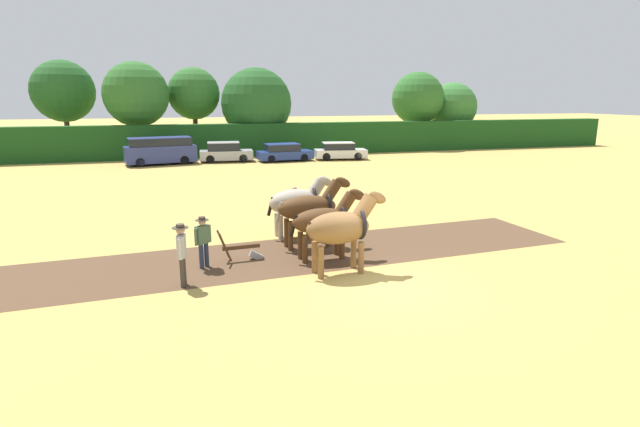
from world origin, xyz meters
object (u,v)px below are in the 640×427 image
at_px(tree_right, 418,98).
at_px(parked_car_center, 340,151).
at_px(plow, 245,251).
at_px(farmer_at_plow, 203,239).
at_px(tree_center, 194,94).
at_px(tree_center_right, 256,103).
at_px(tree_left, 63,91).
at_px(draft_horse_lead_left, 342,227).
at_px(parked_car_center_left, 284,153).
at_px(tree_far_right, 452,107).
at_px(parked_car_left, 225,152).
at_px(draft_horse_trail_right, 298,202).
at_px(draft_horse_lead_right, 325,220).
at_px(farmer_onlooker_left, 182,250).
at_px(draft_horse_trail_left, 310,207).
at_px(tree_center_left, 136,95).
at_px(farmer_beside_team, 295,203).
at_px(parked_van, 160,151).

xyz_separation_m(tree_right, parked_car_center, (-10.60, -7.09, -4.28)).
bearing_deg(plow, farmer_at_plow, -167.69).
distance_m(tree_center, tree_center_right, 5.90).
bearing_deg(tree_left, tree_right, -4.71).
height_order(draft_horse_lead_left, plow, draft_horse_lead_left).
distance_m(tree_center_right, parked_car_center_left, 7.93).
distance_m(tree_far_right, parked_car_left, 25.44).
bearing_deg(draft_horse_trail_right, draft_horse_lead_right, -89.72).
bearing_deg(tree_center, plow, -89.93).
xyz_separation_m(draft_horse_lead_left, farmer_onlooker_left, (-4.58, 0.18, -0.35)).
height_order(draft_horse_lead_right, draft_horse_trail_left, draft_horse_trail_left).
height_order(tree_center_left, parked_car_left, tree_center_left).
height_order(tree_right, farmer_onlooker_left, tree_right).
relative_size(tree_right, draft_horse_trail_right, 2.89).
distance_m(tree_center, farmer_beside_team, 29.77).
distance_m(tree_left, farmer_onlooker_left, 37.44).
distance_m(draft_horse_lead_left, parked_van, 27.81).
bearing_deg(draft_horse_trail_left, parked_car_left, 87.43).
xyz_separation_m(draft_horse_lead_right, draft_horse_trail_left, (-0.09, 1.43, 0.13)).
distance_m(tree_center_left, tree_right, 26.85).
bearing_deg(parked_van, farmer_beside_team, -84.51).
bearing_deg(parked_van, plow, -92.68).
xyz_separation_m(tree_left, draft_horse_trail_right, (13.50, -31.88, -4.29)).
xyz_separation_m(plow, parked_car_center, (11.28, 24.38, 0.39)).
xyz_separation_m(tree_right, parked_car_left, (-19.98, -5.96, -4.22)).
height_order(draft_horse_trail_left, parked_car_center_left, draft_horse_trail_left).
height_order(tree_center_left, draft_horse_trail_right, tree_center_left).
distance_m(tree_center_left, draft_horse_trail_right, 30.15).
relative_size(draft_horse_trail_right, farmer_at_plow, 1.63).
bearing_deg(draft_horse_lead_right, tree_center_left, 99.43).
height_order(tree_center_right, draft_horse_lead_right, tree_center_right).
height_order(draft_horse_lead_left, parked_car_center, draft_horse_lead_left).
bearing_deg(tree_center_right, tree_center_left, -178.78).
distance_m(draft_horse_trail_left, draft_horse_trail_right, 1.44).
bearing_deg(draft_horse_trail_right, tree_left, 109.13).
xyz_separation_m(tree_center_right, farmer_onlooker_left, (-7.43, -33.32, -3.49)).
xyz_separation_m(tree_left, parked_car_left, (13.08, -8.68, -4.85)).
bearing_deg(tree_far_right, tree_center, 177.07).
bearing_deg(farmer_at_plow, tree_center_left, 148.30).
bearing_deg(draft_horse_trail_right, tree_center, 90.52).
height_order(tree_left, parked_car_left, tree_left).
bearing_deg(parked_car_center_left, tree_center_left, 145.85).
bearing_deg(parked_car_center_left, parked_van, 172.46).
xyz_separation_m(draft_horse_trail_right, plow, (-2.32, -2.31, -1.02)).
xyz_separation_m(tree_left, tree_right, (33.06, -2.72, -0.63)).
bearing_deg(tree_center_left, tree_center_right, 1.22).
relative_size(draft_horse_trail_right, plow, 1.78).
distance_m(tree_center_left, tree_center, 5.37).
relative_size(tree_right, parked_car_center_left, 1.66).
bearing_deg(tree_far_right, farmer_beside_team, -130.19).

